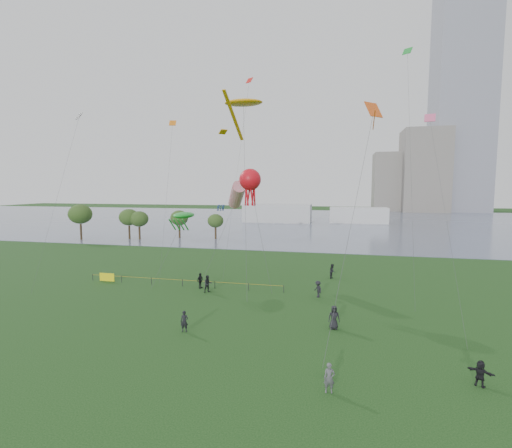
% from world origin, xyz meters
% --- Properties ---
extents(ground_plane, '(400.00, 400.00, 0.00)m').
position_xyz_m(ground_plane, '(0.00, 0.00, 0.00)').
color(ground_plane, black).
extents(lake, '(400.00, 120.00, 0.08)m').
position_xyz_m(lake, '(0.00, 100.00, 0.02)').
color(lake, slate).
rests_on(lake, ground_plane).
extents(tower, '(24.00, 24.00, 120.00)m').
position_xyz_m(tower, '(62.00, 168.00, 60.00)').
color(tower, slate).
rests_on(tower, ground_plane).
extents(building_mid, '(20.00, 20.00, 38.00)m').
position_xyz_m(building_mid, '(46.00, 162.00, 19.00)').
color(building_mid, slate).
rests_on(building_mid, ground_plane).
extents(building_low, '(16.00, 18.00, 28.00)m').
position_xyz_m(building_low, '(32.00, 168.00, 14.00)').
color(building_low, slate).
rests_on(building_low, ground_plane).
extents(pavilion_left, '(22.00, 8.00, 6.00)m').
position_xyz_m(pavilion_left, '(-12.00, 95.00, 3.00)').
color(pavilion_left, silver).
rests_on(pavilion_left, ground_plane).
extents(pavilion_right, '(18.00, 7.00, 5.00)m').
position_xyz_m(pavilion_right, '(14.00, 98.00, 2.50)').
color(pavilion_right, silver).
rests_on(pavilion_right, ground_plane).
extents(trees, '(32.60, 12.40, 7.82)m').
position_xyz_m(trees, '(-36.41, 48.55, 4.94)').
color(trees, '#332517').
rests_on(trees, ground_plane).
extents(fence, '(24.07, 0.07, 1.05)m').
position_xyz_m(fence, '(-15.95, 14.29, 0.55)').
color(fence, black).
rests_on(fence, ground_plane).
extents(kite_flyer, '(0.66, 0.47, 1.71)m').
position_xyz_m(kite_flyer, '(7.62, -4.89, 0.86)').
color(kite_flyer, '#505157').
rests_on(kite_flyer, ground_plane).
extents(spectator_a, '(1.18, 1.14, 1.91)m').
position_xyz_m(spectator_a, '(-6.05, 12.60, 0.96)').
color(spectator_a, black).
rests_on(spectator_a, ground_plane).
extents(spectator_b, '(1.20, 1.31, 1.77)m').
position_xyz_m(spectator_b, '(5.94, 13.42, 0.88)').
color(spectator_b, black).
rests_on(spectator_b, ground_plane).
extents(spectator_c, '(0.74, 1.12, 1.77)m').
position_xyz_m(spectator_c, '(-7.50, 14.01, 0.88)').
color(spectator_c, black).
rests_on(spectator_c, ground_plane).
extents(spectator_d, '(1.08, 0.84, 1.96)m').
position_xyz_m(spectator_d, '(7.73, 4.82, 0.98)').
color(spectator_d, black).
rests_on(spectator_d, ground_plane).
extents(spectator_e, '(1.49, 1.13, 1.57)m').
position_xyz_m(spectator_e, '(16.22, -2.28, 0.78)').
color(spectator_e, black).
rests_on(spectator_e, ground_plane).
extents(spectator_f, '(0.67, 0.48, 1.72)m').
position_xyz_m(spectator_f, '(-4.01, 1.56, 0.86)').
color(spectator_f, black).
rests_on(spectator_f, ground_plane).
extents(spectator_g, '(0.85, 1.01, 1.83)m').
position_xyz_m(spectator_g, '(7.28, 22.13, 0.92)').
color(spectator_g, black).
rests_on(spectator_g, ground_plane).
extents(kite_stingray, '(4.71, 9.91, 21.89)m').
position_xyz_m(kite_stingray, '(-3.37, 18.05, 21.43)').
color(kite_stingray, '#3F3F42').
extents(kite_windsock, '(5.04, 6.88, 12.44)m').
position_xyz_m(kite_windsock, '(-5.00, 20.84, 10.56)').
color(kite_windsock, '#3F3F42').
extents(kite_creature, '(3.57, 6.04, 8.58)m').
position_xyz_m(kite_creature, '(-10.56, 16.68, 8.15)').
color(kite_creature, '#3F3F42').
extents(kite_octopus, '(3.99, 2.52, 13.65)m').
position_xyz_m(kite_octopus, '(-1.77, 14.85, 12.38)').
color(kite_octopus, '#3F3F42').
extents(kite_delta, '(4.25, 10.71, 18.72)m').
position_xyz_m(kite_delta, '(10.41, 7.26, 17.17)').
color(kite_delta, '#3F3F42').
extents(small_kites, '(39.20, 14.80, 9.12)m').
position_xyz_m(small_kites, '(-2.10, 17.82, 21.95)').
color(small_kites, orange).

